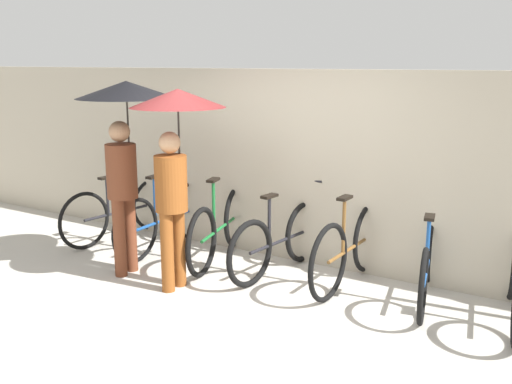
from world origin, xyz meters
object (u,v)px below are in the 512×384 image
Objects in this scene: parked_bicycle_2 at (220,227)px; parked_bicycle_5 at (427,264)px; pedestrian_center at (175,136)px; parked_bicycle_4 at (350,247)px; pedestrian_leading at (125,122)px; parked_bicycle_0 at (121,210)px; parked_bicycle_1 at (166,218)px; parked_bicycle_3 at (279,240)px.

parked_bicycle_5 is (2.35, 0.07, -0.03)m from parked_bicycle_2.
parked_bicycle_5 is at bearing 24.09° from pedestrian_center.
parked_bicycle_4 is 2.09m from pedestrian_center.
pedestrian_leading is at bearing 94.95° from parked_bicycle_5.
parked_bicycle_5 is 0.83× the size of pedestrian_leading.
parked_bicycle_4 is 0.78m from parked_bicycle_5.
parked_bicycle_0 is at bearing 79.64° from parked_bicycle_5.
parked_bicycle_0 is 0.78m from parked_bicycle_1.
parked_bicycle_0 is 1.56m from parked_bicycle_2.
parked_bicycle_4 is (3.13, 0.04, 0.02)m from parked_bicycle_0.
parked_bicycle_5 reaches higher than parked_bicycle_4.
parked_bicycle_2 is at bearing -89.22° from parked_bicycle_1.
parked_bicycle_1 is at bearing 96.59° from pedestrian_leading.
parked_bicycle_4 is (1.57, 0.06, 0.01)m from parked_bicycle_2.
parked_bicycle_0 reaches higher than parked_bicycle_4.
parked_bicycle_2 is 1.06× the size of parked_bicycle_5.
parked_bicycle_1 is 1.57m from parked_bicycle_3.
pedestrian_leading reaches higher than parked_bicycle_4.
pedestrian_center is (0.08, -0.86, 1.15)m from parked_bicycle_2.
parked_bicycle_1 reaches higher than parked_bicycle_4.
parked_bicycle_5 reaches higher than parked_bicycle_1.
pedestrian_center is at bearing 101.26° from parked_bicycle_5.
parked_bicycle_0 reaches higher than parked_bicycle_3.
pedestrian_leading is 1.03× the size of pedestrian_center.
parked_bicycle_2 reaches higher than parked_bicycle_4.
parked_bicycle_3 is (2.35, -0.04, -0.01)m from parked_bicycle_0.
parked_bicycle_3 reaches higher than parked_bicycle_4.
parked_bicycle_5 is (3.13, 0.09, -0.03)m from parked_bicycle_1.
parked_bicycle_4 is (2.35, 0.08, 0.00)m from parked_bicycle_1.
parked_bicycle_3 is 0.84× the size of pedestrian_center.
parked_bicycle_0 is at bearing 96.76° from parked_bicycle_3.
parked_bicycle_4 is 0.85× the size of pedestrian_leading.
parked_bicycle_3 is 0.96× the size of parked_bicycle_4.
parked_bicycle_4 is at bearing -80.82° from parked_bicycle_0.
parked_bicycle_1 is 1.10× the size of parked_bicycle_3.
parked_bicycle_2 is 1.57m from parked_bicycle_4.
parked_bicycle_2 is at bearing 97.24° from pedestrian_center.
parked_bicycle_1 is 1.08× the size of parked_bicycle_5.
parked_bicycle_3 is 0.98× the size of parked_bicycle_5.
pedestrian_center is at bearing 147.89° from parked_bicycle_3.
parked_bicycle_1 is at bearing 78.99° from parked_bicycle_2.
parked_bicycle_0 is 3.91m from parked_bicycle_5.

